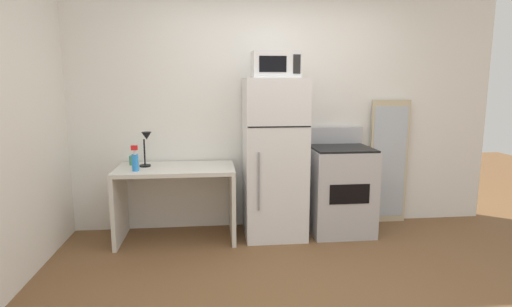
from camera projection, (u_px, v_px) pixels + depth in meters
The scene contains 10 objects.
ground_plane at pixel (303, 297), 3.05m from camera, with size 12.00×12.00×0.00m, color brown.
wall_back_white at pixel (271, 109), 4.50m from camera, with size 5.00×0.10×2.60m, color white.
desk at pixel (176, 189), 4.14m from camera, with size 1.17×0.64×0.75m.
desk_lamp at pixel (146, 143), 4.07m from camera, with size 0.14×0.12×0.35m.
coffee_mug at pixel (133, 160), 4.21m from camera, with size 0.08×0.08×0.10m, color #338C66.
spray_bottle at pixel (135, 161), 3.90m from camera, with size 0.06×0.06×0.25m.
refrigerator at pixel (274, 159), 4.21m from camera, with size 0.62×0.63×1.63m.
microwave at pixel (275, 65), 4.03m from camera, with size 0.46×0.35×0.26m.
oven_range at pixel (340, 189), 4.35m from camera, with size 0.64×0.61×1.10m.
leaning_mirror at pixel (389, 162), 4.63m from camera, with size 0.44×0.03×1.40m.
Camera 1 is at (-0.66, -2.77, 1.57)m, focal length 28.71 mm.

